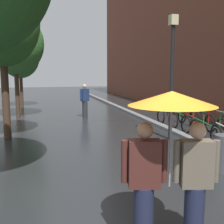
{
  "coord_description": "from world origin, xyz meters",
  "views": [
    {
      "loc": [
        -1.63,
        -2.97,
        2.26
      ],
      "look_at": [
        -0.02,
        3.09,
        1.35
      ],
      "focal_mm": 44.39,
      "sensor_mm": 36.0,
      "label": 1
    }
  ],
  "objects_px": {
    "pedestrian_walking_midground": "(85,100)",
    "parked_bicycle_4": "(184,119)",
    "parked_bicycle_2": "(208,128)",
    "street_tree_2": "(15,44)",
    "parked_bicycle_5": "(171,115)",
    "parked_bicycle_3": "(198,123)",
    "litter_bin": "(224,153)",
    "street_lamp_post": "(172,68)",
    "street_tree_1": "(2,23)",
    "street_tree_3": "(20,56)",
    "couple_under_umbrella": "(171,146)"
  },
  "relations": [
    {
      "from": "litter_bin",
      "to": "parked_bicycle_3",
      "type": "bearing_deg",
      "value": 65.88
    },
    {
      "from": "parked_bicycle_4",
      "to": "street_lamp_post",
      "type": "bearing_deg",
      "value": -131.39
    },
    {
      "from": "street_lamp_post",
      "to": "litter_bin",
      "type": "xyz_separation_m",
      "value": [
        -0.2,
        -3.08,
        -1.96
      ]
    },
    {
      "from": "street_tree_1",
      "to": "street_tree_3",
      "type": "xyz_separation_m",
      "value": [
        -0.01,
        9.22,
        -0.57
      ]
    },
    {
      "from": "couple_under_umbrella",
      "to": "pedestrian_walking_midground",
      "type": "height_order",
      "value": "couple_under_umbrella"
    },
    {
      "from": "street_tree_3",
      "to": "street_lamp_post",
      "type": "bearing_deg",
      "value": -63.62
    },
    {
      "from": "street_tree_2",
      "to": "pedestrian_walking_midground",
      "type": "distance_m",
      "value": 4.34
    },
    {
      "from": "street_lamp_post",
      "to": "parked_bicycle_5",
      "type": "bearing_deg",
      "value": 62.29
    },
    {
      "from": "pedestrian_walking_midground",
      "to": "couple_under_umbrella",
      "type": "bearing_deg",
      "value": -93.43
    },
    {
      "from": "street_tree_1",
      "to": "parked_bicycle_3",
      "type": "relative_size",
      "value": 4.87
    },
    {
      "from": "street_tree_1",
      "to": "street_tree_2",
      "type": "relative_size",
      "value": 1.03
    },
    {
      "from": "parked_bicycle_3",
      "to": "litter_bin",
      "type": "bearing_deg",
      "value": -114.12
    },
    {
      "from": "couple_under_umbrella",
      "to": "street_lamp_post",
      "type": "relative_size",
      "value": 0.5
    },
    {
      "from": "couple_under_umbrella",
      "to": "street_lamp_post",
      "type": "xyz_separation_m",
      "value": [
        2.65,
        5.24,
        1.04
      ]
    },
    {
      "from": "parked_bicycle_4",
      "to": "street_lamp_post",
      "type": "distance_m",
      "value": 2.97
    },
    {
      "from": "couple_under_umbrella",
      "to": "pedestrian_walking_midground",
      "type": "relative_size",
      "value": 1.22
    },
    {
      "from": "street_tree_1",
      "to": "parked_bicycle_4",
      "type": "bearing_deg",
      "value": 1.03
    },
    {
      "from": "parked_bicycle_3",
      "to": "street_lamp_post",
      "type": "distance_m",
      "value": 2.57
    },
    {
      "from": "street_lamp_post",
      "to": "street_tree_2",
      "type": "bearing_deg",
      "value": 130.59
    },
    {
      "from": "street_tree_2",
      "to": "parked_bicycle_5",
      "type": "xyz_separation_m",
      "value": [
        6.65,
        -3.49,
        -3.24
      ]
    },
    {
      "from": "parked_bicycle_3",
      "to": "street_lamp_post",
      "type": "relative_size",
      "value": 0.27
    },
    {
      "from": "street_lamp_post",
      "to": "pedestrian_walking_midground",
      "type": "height_order",
      "value": "street_lamp_post"
    },
    {
      "from": "pedestrian_walking_midground",
      "to": "parked_bicycle_4",
      "type": "bearing_deg",
      "value": -46.71
    },
    {
      "from": "street_tree_3",
      "to": "parked_bicycle_4",
      "type": "bearing_deg",
      "value": -53.36
    },
    {
      "from": "couple_under_umbrella",
      "to": "street_lamp_post",
      "type": "height_order",
      "value": "street_lamp_post"
    },
    {
      "from": "parked_bicycle_2",
      "to": "pedestrian_walking_midground",
      "type": "bearing_deg",
      "value": 120.51
    },
    {
      "from": "street_tree_3",
      "to": "street_lamp_post",
      "type": "height_order",
      "value": "street_tree_3"
    },
    {
      "from": "parked_bicycle_5",
      "to": "street_tree_1",
      "type": "bearing_deg",
      "value": -170.38
    },
    {
      "from": "parked_bicycle_3",
      "to": "pedestrian_walking_midground",
      "type": "height_order",
      "value": "pedestrian_walking_midground"
    },
    {
      "from": "street_lamp_post",
      "to": "pedestrian_walking_midground",
      "type": "xyz_separation_m",
      "value": [
        -2.02,
        5.31,
        -1.54
      ]
    },
    {
      "from": "litter_bin",
      "to": "parked_bicycle_2",
      "type": "bearing_deg",
      "value": 62.06
    },
    {
      "from": "parked_bicycle_2",
      "to": "street_tree_2",
      "type": "bearing_deg",
      "value": 135.51
    },
    {
      "from": "street_tree_2",
      "to": "parked_bicycle_3",
      "type": "bearing_deg",
      "value": -39.31
    },
    {
      "from": "street_lamp_post",
      "to": "parked_bicycle_3",
      "type": "bearing_deg",
      "value": 23.48
    },
    {
      "from": "parked_bicycle_4",
      "to": "litter_bin",
      "type": "relative_size",
      "value": 1.34
    },
    {
      "from": "street_tree_1",
      "to": "pedestrian_walking_midground",
      "type": "bearing_deg",
      "value": 49.11
    },
    {
      "from": "couple_under_umbrella",
      "to": "street_tree_1",
      "type": "bearing_deg",
      "value": 111.46
    },
    {
      "from": "parked_bicycle_3",
      "to": "couple_under_umbrella",
      "type": "distance_m",
      "value": 7.24
    },
    {
      "from": "street_tree_2",
      "to": "parked_bicycle_2",
      "type": "distance_m",
      "value": 9.73
    },
    {
      "from": "street_tree_3",
      "to": "parked_bicycle_5",
      "type": "bearing_deg",
      "value": -50.27
    },
    {
      "from": "street_tree_3",
      "to": "parked_bicycle_4",
      "type": "xyz_separation_m",
      "value": [
        6.76,
        -9.09,
        -2.88
      ]
    },
    {
      "from": "litter_bin",
      "to": "parked_bicycle_4",
      "type": "bearing_deg",
      "value": 70.78
    },
    {
      "from": "parked_bicycle_3",
      "to": "parked_bicycle_5",
      "type": "xyz_separation_m",
      "value": [
        -0.07,
        2.02,
        0.0
      ]
    },
    {
      "from": "parked_bicycle_2",
      "to": "pedestrian_walking_midground",
      "type": "relative_size",
      "value": 0.66
    },
    {
      "from": "street_tree_1",
      "to": "street_lamp_post",
      "type": "relative_size",
      "value": 1.3
    },
    {
      "from": "parked_bicycle_5",
      "to": "couple_under_umbrella",
      "type": "relative_size",
      "value": 0.54
    },
    {
      "from": "parked_bicycle_5",
      "to": "street_lamp_post",
      "type": "distance_m",
      "value": 3.61
    },
    {
      "from": "street_tree_1",
      "to": "street_tree_3",
      "type": "relative_size",
      "value": 1.13
    },
    {
      "from": "street_tree_1",
      "to": "street_lamp_post",
      "type": "distance_m",
      "value": 5.71
    },
    {
      "from": "parked_bicycle_2",
      "to": "parked_bicycle_3",
      "type": "xyz_separation_m",
      "value": [
        0.18,
        0.92,
        0.0
      ]
    }
  ]
}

